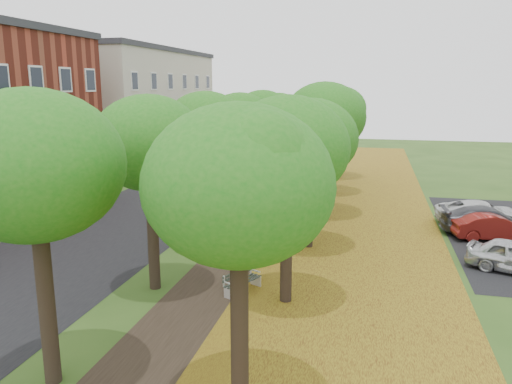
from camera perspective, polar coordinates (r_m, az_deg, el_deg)
The scene contains 10 objects.
street_asphalt at distance 28.70m, azimuth -13.64°, elevation -2.76°, with size 8.00×70.00×0.01m, color black.
footpath at distance 26.24m, azimuth 1.18°, elevation -3.80°, with size 3.20×70.00×0.01m, color black.
leaf_verge at distance 25.72m, azimuth 12.18°, elevation -4.42°, with size 7.50×70.00×0.01m, color #A18E1D.
tree_row_west at distance 25.87m, azimuth -3.58°, elevation 7.49°, with size 4.22×34.22×6.95m.
tree_row_east at distance 24.91m, azimuth 7.14°, elevation 7.24°, with size 4.22×34.22×6.95m.
building_cream at distance 48.17m, azimuth -14.49°, elevation 9.38°, with size 10.30×20.30×10.40m.
bench at distance 17.96m, azimuth -1.64°, elevation -10.15°, with size 1.10×1.68×0.77m.
car_red at distance 26.26m, azimuth 25.46°, elevation -3.59°, with size 1.33×3.80×1.25m, color maroon.
car_grey at distance 27.05m, azimuth 25.10°, elevation -3.04°, with size 1.86×4.58×1.33m, color #35363A.
car_white at distance 28.48m, azimuth 24.51°, elevation -2.29°, with size 2.16×4.69×1.30m, color silver.
Camera 1 is at (5.25, -9.68, 7.21)m, focal length 35.00 mm.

